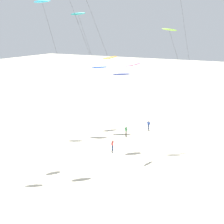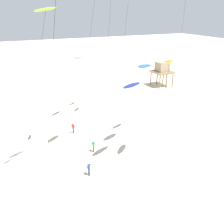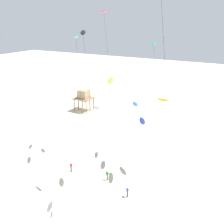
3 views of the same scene
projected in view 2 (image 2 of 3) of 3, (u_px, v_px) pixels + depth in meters
The scene contains 11 objects.
ground_plane at pixel (30, 153), 33.24m from camera, with size 260.00×260.00×0.00m, color beige.
kite_blue at pixel (144, 67), 30.52m from camera, with size 3.66×4.04×11.19m.
kite_lime at pixel (45, 12), 22.10m from camera, with size 5.85×6.20×17.39m.
kite_navy at pixel (132, 86), 27.66m from camera, with size 3.03×3.49×9.78m.
kite_pink at pixel (78, 58), 29.26m from camera, with size 4.23×4.17×12.42m.
kite_white at pixel (46, 68), 30.37m from camera, with size 2.70×2.32×11.34m.
kite_orange at pixel (169, 62), 26.48m from camera, with size 4.37×4.20×12.53m.
kite_flyer_nearest at pixel (73, 128), 38.23m from camera, with size 0.70×0.69×1.67m.
kite_flyer_middle at pixel (93, 146), 33.21m from camera, with size 0.55×0.52×1.67m.
kite_flyer_furthest at pixel (89, 169), 28.49m from camera, with size 0.73×0.73×1.67m.
stilt_house at pixel (162, 69), 60.53m from camera, with size 4.61×4.47×5.70m.
Camera 2 is at (30.68, -2.83, 17.13)m, focal length 41.94 mm.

